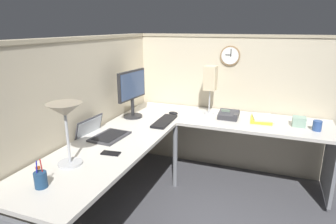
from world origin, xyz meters
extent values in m
plane|color=#47474C|center=(0.00, 0.00, 0.00)|extent=(6.80, 6.80, 0.00)
cube|color=beige|center=(-0.36, 0.87, 0.78)|extent=(2.57, 0.10, 1.55)
cube|color=tan|center=(-0.36, 0.87, 1.56)|extent=(2.57, 0.12, 0.03)
cube|color=beige|center=(0.87, -0.27, 0.78)|extent=(0.10, 2.37, 1.55)
cube|color=tan|center=(0.87, -0.27, 1.56)|extent=(0.12, 2.37, 0.03)
cube|color=beige|center=(-0.38, 0.47, 0.71)|extent=(2.35, 0.66, 0.03)
cube|color=beige|center=(0.47, -0.60, 0.71)|extent=(0.66, 1.49, 0.03)
cylinder|color=slate|center=(0.16, 0.16, 0.35)|extent=(0.05, 0.05, 0.70)
cube|color=slate|center=(0.47, -1.33, 0.35)|extent=(0.58, 0.03, 0.60)
cylinder|color=#232326|center=(0.15, 0.64, 0.74)|extent=(0.20, 0.20, 0.02)
cylinder|color=#232326|center=(0.15, 0.64, 0.84)|extent=(0.04, 0.04, 0.20)
cube|color=#232326|center=(0.15, 0.64, 1.08)|extent=(0.46, 0.08, 0.30)
cube|color=#384C72|center=(0.15, 0.62, 1.08)|extent=(0.42, 0.05, 0.26)
cube|color=#38383D|center=(-0.45, 0.56, 0.74)|extent=(0.36, 0.26, 0.02)
cube|color=black|center=(-0.45, 0.56, 0.75)|extent=(0.30, 0.20, 0.00)
cube|color=#38383D|center=(-0.43, 0.78, 0.77)|extent=(0.34, 0.09, 0.22)
cube|color=silver|center=(-0.43, 0.77, 0.77)|extent=(0.31, 0.07, 0.18)
cube|color=black|center=(0.11, 0.26, 0.74)|extent=(0.43, 0.15, 0.02)
ellipsoid|color=black|center=(0.39, 0.27, 0.75)|extent=(0.06, 0.10, 0.03)
cylinder|color=#B7BABF|center=(-0.99, 0.54, 0.74)|extent=(0.17, 0.17, 0.02)
cylinder|color=#B7BABF|center=(-0.99, 0.54, 0.93)|extent=(0.02, 0.02, 0.38)
cone|color=gray|center=(-0.99, 0.54, 1.13)|extent=(0.24, 0.24, 0.09)
cylinder|color=navy|center=(-1.30, 0.51, 0.78)|extent=(0.08, 0.08, 0.10)
cylinder|color=#1E1EB2|center=(-1.32, 0.51, 0.84)|extent=(0.01, 0.02, 0.13)
cylinder|color=#B21E1E|center=(-1.29, 0.50, 0.84)|extent=(0.01, 0.02, 0.13)
cylinder|color=#D8591E|center=(-1.30, 0.52, 0.85)|extent=(0.03, 0.03, 0.01)
cube|color=black|center=(-0.74, 0.37, 0.73)|extent=(0.09, 0.15, 0.01)
cube|color=#38383D|center=(0.46, -0.33, 0.77)|extent=(0.19, 0.20, 0.10)
cube|color=#8CA58C|center=(0.46, -0.30, 0.80)|extent=(0.01, 0.09, 0.04)
cube|color=#38383D|center=(0.46, -0.41, 0.79)|extent=(0.19, 0.04, 0.04)
cube|color=yellow|center=(0.51, -0.66, 0.74)|extent=(0.29, 0.22, 0.02)
cube|color=silver|center=(0.53, -0.67, 0.76)|extent=(0.29, 0.24, 0.02)
cylinder|color=#B7BABF|center=(0.57, -0.09, 0.74)|extent=(0.11, 0.11, 0.01)
cylinder|color=#B7BABF|center=(0.57, -0.09, 0.87)|extent=(0.02, 0.02, 0.27)
cube|color=beige|center=(0.57, -0.09, 1.13)|extent=(0.13, 0.13, 0.26)
cylinder|color=#2D4C8C|center=(0.38, -1.16, 0.78)|extent=(0.08, 0.08, 0.10)
cube|color=#8CAD99|center=(0.47, -1.01, 0.78)|extent=(0.12, 0.12, 0.09)
cylinder|color=olive|center=(0.82, -0.25, 1.35)|extent=(0.03, 0.22, 0.22)
cylinder|color=white|center=(0.80, -0.25, 1.35)|extent=(0.00, 0.19, 0.19)
cube|color=black|center=(0.80, -0.23, 1.36)|extent=(0.00, 0.06, 0.01)
cube|color=black|center=(0.80, -0.26, 1.38)|extent=(0.00, 0.01, 0.08)
camera|label=1|loc=(-2.49, -0.76, 1.67)|focal=31.01mm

